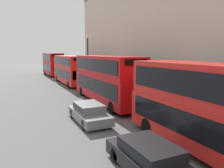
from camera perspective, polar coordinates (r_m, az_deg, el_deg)
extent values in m
cylinder|color=black|center=(12.98, 9.37, -10.89)|extent=(0.30, 1.00, 1.00)
cylinder|color=black|center=(14.32, 16.91, -9.29)|extent=(0.30, 1.00, 1.00)
cube|color=#B20C0F|center=(20.66, -1.64, -0.79)|extent=(2.55, 10.93, 2.25)
cube|color=#B20C0F|center=(20.44, -1.66, 4.81)|extent=(2.50, 10.71, 1.79)
cube|color=black|center=(20.62, -1.64, -0.05)|extent=(2.59, 10.06, 1.26)
cube|color=black|center=(20.43, -1.66, 5.06)|extent=(2.59, 10.06, 1.07)
cube|color=black|center=(15.82, 6.27, -1.99)|extent=(2.17, 0.06, 1.13)
cube|color=black|center=(15.58, 6.39, 5.66)|extent=(1.78, 0.06, 0.43)
cylinder|color=black|center=(16.95, 0.13, -6.19)|extent=(0.30, 1.00, 1.00)
cylinder|color=black|center=(18.00, 6.65, -5.38)|extent=(0.30, 1.00, 1.00)
cylinder|color=black|center=(24.01, -7.79, -1.95)|extent=(0.30, 1.00, 1.00)
cylinder|color=black|center=(24.76, -2.82, -1.57)|extent=(0.30, 1.00, 1.00)
cube|color=red|center=(33.26, -10.91, 2.44)|extent=(2.55, 11.02, 2.16)
cube|color=red|center=(33.12, -11.00, 5.77)|extent=(2.50, 10.80, 1.71)
cube|color=black|center=(33.23, -10.92, 2.88)|extent=(2.59, 10.14, 1.21)
cube|color=black|center=(33.12, -11.00, 5.92)|extent=(2.59, 10.14, 1.02)
cube|color=black|center=(27.96, -8.13, 2.31)|extent=(2.17, 0.06, 1.08)
cube|color=black|center=(27.83, -8.22, 6.44)|extent=(1.78, 0.06, 0.41)
cylinder|color=black|center=(29.34, -11.08, -0.17)|extent=(0.30, 1.00, 1.00)
cylinder|color=black|center=(29.95, -6.91, 0.10)|extent=(0.30, 1.00, 1.00)
cylinder|color=black|center=(36.91, -14.07, 1.45)|extent=(0.30, 1.00, 1.00)
cylinder|color=black|center=(37.40, -10.69, 1.65)|extent=(0.30, 1.00, 1.00)
cube|color=#B20C0F|center=(46.98, -15.19, 4.03)|extent=(2.55, 10.60, 2.26)
cube|color=#B20C0F|center=(46.88, -15.29, 6.58)|extent=(2.50, 10.39, 1.93)
cube|color=black|center=(46.96, -15.21, 4.36)|extent=(2.59, 9.76, 1.26)
cube|color=black|center=(46.87, -15.30, 6.70)|extent=(2.59, 9.76, 1.16)
cube|color=black|center=(41.78, -13.94, 4.20)|extent=(2.17, 0.06, 1.13)
cube|color=black|center=(41.68, -14.05, 7.25)|extent=(1.78, 0.06, 0.46)
cylinder|color=black|center=(43.23, -15.75, 2.36)|extent=(0.30, 1.00, 1.00)
cylinder|color=black|center=(43.65, -12.83, 2.52)|extent=(0.30, 1.00, 1.00)
cylinder|color=black|center=(50.52, -17.15, 3.12)|extent=(0.30, 1.00, 1.00)
cylinder|color=black|center=(50.88, -14.64, 3.25)|extent=(0.30, 1.00, 1.00)
cube|color=black|center=(9.12, 10.22, -19.65)|extent=(1.85, 4.54, 0.61)
cube|color=black|center=(8.96, 9.87, -16.31)|extent=(1.63, 2.50, 0.47)
cube|color=black|center=(8.95, 9.88, -16.17)|extent=(1.67, 2.37, 0.30)
cylinder|color=black|center=(9.93, 1.00, -18.14)|extent=(0.22, 0.64, 0.64)
cylinder|color=black|center=(10.68, 9.22, -16.26)|extent=(0.22, 0.64, 0.64)
cube|color=slate|center=(15.14, -5.92, -8.14)|extent=(1.82, 4.27, 0.58)
cube|color=slate|center=(15.09, -6.09, -6.02)|extent=(1.60, 2.35, 0.52)
cube|color=black|center=(15.08, -6.09, -5.93)|extent=(1.64, 2.23, 0.34)
cylinder|color=black|center=(13.71, -7.20, -10.58)|extent=(0.22, 0.64, 0.64)
cylinder|color=black|center=(14.25, -0.98, -9.77)|extent=(0.22, 0.64, 0.64)
cylinder|color=black|center=(16.21, -10.22, -7.66)|extent=(0.22, 0.64, 0.64)
cylinder|color=black|center=(16.67, -4.87, -7.11)|extent=(0.22, 0.64, 0.64)
cylinder|color=black|center=(31.87, -6.30, 5.70)|extent=(0.18, 0.18, 6.64)
sphere|color=beige|center=(31.91, -6.40, 12.06)|extent=(0.44, 0.44, 0.44)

